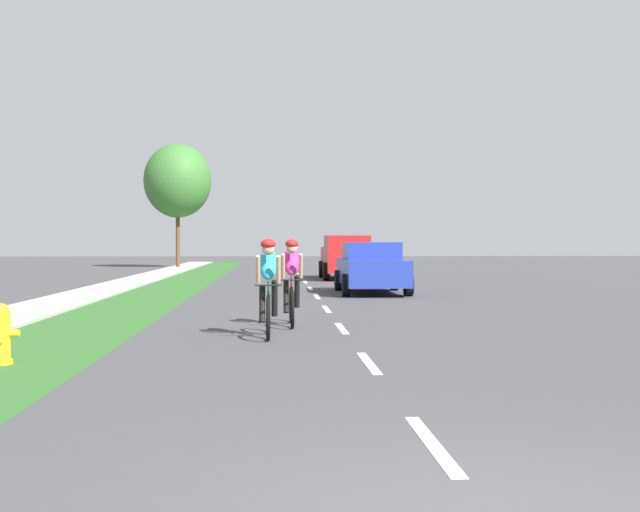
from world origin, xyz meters
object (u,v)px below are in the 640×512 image
fire_hydrant_yellow (1,335)px  street_tree_far (178,181)px  cyclist_trailing (292,281)px  sedan_blue (371,267)px  cyclist_lead (268,287)px  suv_red (347,256)px

fire_hydrant_yellow → street_tree_far: size_ratio=0.10×
cyclist_trailing → sedan_blue: bearing=74.0°
fire_hydrant_yellow → cyclist_trailing: size_ratio=0.44×
street_tree_far → cyclist_lead: bearing=-80.8°
fire_hydrant_yellow → cyclist_trailing: (3.72, 4.35, 0.44)m
fire_hydrant_yellow → cyclist_lead: cyclist_lead is taller
cyclist_trailing → street_tree_far: 33.65m
fire_hydrant_yellow → cyclist_lead: (3.31, 2.66, 0.44)m
sedan_blue → suv_red: size_ratio=0.91×
cyclist_trailing → sedan_blue: cyclist_trailing is taller
fire_hydrant_yellow → sedan_blue: bearing=64.7°
sedan_blue → street_tree_far: street_tree_far is taller
suv_red → sedan_blue: bearing=-90.7°
fire_hydrant_yellow → street_tree_far: 37.55m
sedan_blue → cyclist_trailing: bearing=-106.0°
cyclist_lead → street_tree_far: (-5.59, 34.52, 4.33)m
cyclist_lead → street_tree_far: size_ratio=0.23×
cyclist_trailing → sedan_blue: size_ratio=0.40×
sedan_blue → street_tree_far: size_ratio=0.59×
cyclist_lead → cyclist_trailing: (0.41, 1.69, 0.00)m
cyclist_lead → suv_red: size_ratio=0.37×
fire_hydrant_yellow → suv_red: suv_red is taller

